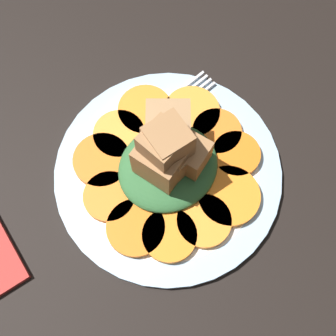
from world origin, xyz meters
TOP-DOWN VIEW (x-y plane):
  - table_slab at (0.00, 0.00)cm, footprint 120.00×120.00cm
  - plate at (0.00, 0.00)cm, footprint 26.00×26.00cm
  - carrot_slice_0 at (-6.30, -4.50)cm, footprint 6.68×6.68cm
  - carrot_slice_1 at (-1.86, -7.75)cm, footprint 6.46×6.46cm
  - carrot_slice_2 at (2.36, -6.75)cm, footprint 6.00×6.00cm
  - carrot_slice_3 at (5.69, -5.06)cm, footprint 6.54×6.54cm
  - carrot_slice_4 at (7.18, -0.87)cm, footprint 5.76×5.76cm
  - carrot_slice_5 at (6.59, 3.70)cm, footprint 6.37×6.37cm
  - carrot_slice_6 at (4.00, 6.40)cm, footprint 5.93×5.93cm
  - carrot_slice_7 at (0.40, 7.12)cm, footprint 5.96×5.96cm
  - carrot_slice_8 at (-3.91, 6.30)cm, footprint 6.93×6.93cm
  - carrot_slice_9 at (-7.53, 2.72)cm, footprint 5.52×5.52cm
  - carrot_slice_10 at (-7.30, -0.80)cm, footprint 5.75×5.75cm
  - center_pile at (-0.17, -0.19)cm, footprint 11.41×10.86cm
  - fork at (-2.15, -6.12)cm, footprint 18.63×4.36cm

SIDE VIEW (x-z plane):
  - table_slab at x=0.00cm, z-range 0.00..2.00cm
  - plate at x=0.00cm, z-range 1.99..3.04cm
  - fork at x=-2.15cm, z-range 3.10..3.50cm
  - carrot_slice_0 at x=-6.30cm, z-range 3.10..4.03cm
  - carrot_slice_1 at x=-1.86cm, z-range 3.10..4.03cm
  - carrot_slice_2 at x=2.36cm, z-range 3.10..4.03cm
  - carrot_slice_3 at x=5.69cm, z-range 3.10..4.03cm
  - carrot_slice_4 at x=7.18cm, z-range 3.10..4.03cm
  - carrot_slice_5 at x=6.59cm, z-range 3.10..4.03cm
  - carrot_slice_6 at x=4.00cm, z-range 3.10..4.03cm
  - carrot_slice_7 at x=0.40cm, z-range 3.10..4.03cm
  - carrot_slice_8 at x=-3.91cm, z-range 3.10..4.03cm
  - carrot_slice_9 at x=-7.53cm, z-range 3.10..4.03cm
  - carrot_slice_10 at x=-7.30cm, z-range 3.10..4.03cm
  - center_pile at x=-0.17cm, z-range 1.78..12.16cm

